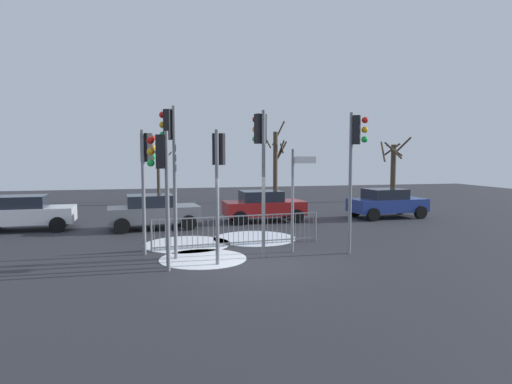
% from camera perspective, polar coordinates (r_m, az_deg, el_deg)
% --- Properties ---
extents(ground_plane, '(60.00, 60.00, 0.00)m').
position_cam_1_polar(ground_plane, '(12.87, -0.09, -9.36)').
color(ground_plane, '#2D2D33').
extents(traffic_light_mid_right, '(0.57, 0.34, 3.80)m').
position_cam_1_polar(traffic_light_mid_right, '(11.93, -12.36, 2.95)').
color(traffic_light_mid_right, slate).
rests_on(traffic_light_mid_right, ground).
extents(traffic_light_rear_right, '(0.39, 0.54, 4.51)m').
position_cam_1_polar(traffic_light_rear_right, '(13.32, 0.62, 5.47)').
color(traffic_light_rear_right, slate).
rests_on(traffic_light_rear_right, ground).
extents(traffic_light_rear_left, '(0.48, 0.45, 4.62)m').
position_cam_1_polar(traffic_light_rear_left, '(13.36, -11.16, 5.72)').
color(traffic_light_rear_left, slate).
rests_on(traffic_light_rear_left, ground).
extents(traffic_light_mid_left, '(0.47, 0.46, 3.95)m').
position_cam_1_polar(traffic_light_mid_left, '(14.17, -14.17, 3.63)').
color(traffic_light_mid_left, slate).
rests_on(traffic_light_mid_left, ground).
extents(traffic_light_foreground_left, '(0.51, 0.43, 4.50)m').
position_cam_1_polar(traffic_light_foreground_left, '(14.11, 12.92, 5.29)').
color(traffic_light_foreground_left, slate).
rests_on(traffic_light_foreground_left, ground).
extents(traffic_light_foreground_right, '(0.41, 0.52, 3.88)m').
position_cam_1_polar(traffic_light_foreground_right, '(12.53, -4.90, 3.39)').
color(traffic_light_foreground_right, slate).
rests_on(traffic_light_foreground_right, ground).
extents(direction_sign_post, '(0.77, 0.22, 3.36)m').
position_cam_1_polar(direction_sign_post, '(14.11, 5.06, -0.41)').
color(direction_sign_post, slate).
rests_on(direction_sign_post, ground).
extents(pedestrian_guard_railing, '(5.97, 0.60, 1.07)m').
position_cam_1_polar(pedestrian_guard_railing, '(15.20, -2.31, -5.03)').
color(pedestrian_guard_railing, slate).
rests_on(pedestrian_guard_railing, ground).
extents(car_grey_near, '(3.95, 2.24, 1.47)m').
position_cam_1_polar(car_grey_near, '(19.19, -13.35, -2.44)').
color(car_grey_near, slate).
rests_on(car_grey_near, ground).
extents(car_white_mid, '(3.86, 2.04, 1.47)m').
position_cam_1_polar(car_white_mid, '(20.68, -28.03, -2.37)').
color(car_white_mid, silver).
rests_on(car_white_mid, ground).
extents(car_blue_trailing, '(3.92, 2.17, 1.47)m').
position_cam_1_polar(car_blue_trailing, '(22.94, 16.76, -1.34)').
color(car_blue_trailing, navy).
rests_on(car_blue_trailing, ground).
extents(car_red_far, '(3.84, 2.00, 1.47)m').
position_cam_1_polar(car_red_far, '(20.76, 0.95, -1.77)').
color(car_red_far, maroon).
rests_on(car_red_far, ground).
extents(bare_tree_left, '(1.72, 1.60, 4.10)m').
position_cam_1_polar(bare_tree_left, '(30.63, -12.66, 2.89)').
color(bare_tree_left, '#473828').
rests_on(bare_tree_left, ground).
extents(bare_tree_centre, '(1.39, 1.36, 5.48)m').
position_cam_1_polar(bare_tree_centre, '(29.71, 2.61, 3.80)').
color(bare_tree_centre, '#473828').
rests_on(bare_tree_centre, ground).
extents(bare_tree_right, '(1.95, 1.84, 4.42)m').
position_cam_1_polar(bare_tree_right, '(31.64, 17.53, 3.02)').
color(bare_tree_right, '#473828').
rests_on(bare_tree_right, ground).
extents(snow_patch_kerb, '(3.14, 3.14, 0.01)m').
position_cam_1_polar(snow_patch_kerb, '(16.63, -0.22, -6.08)').
color(snow_patch_kerb, white).
rests_on(snow_patch_kerb, ground).
extents(snow_patch_island, '(2.66, 2.66, 0.01)m').
position_cam_1_polar(snow_patch_island, '(13.53, -6.95, -8.66)').
color(snow_patch_island, white).
rests_on(snow_patch_island, ground).
extents(snow_patch_verge, '(3.08, 3.08, 0.01)m').
position_cam_1_polar(snow_patch_verge, '(15.75, -9.03, -6.76)').
color(snow_patch_verge, white).
rests_on(snow_patch_verge, ground).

